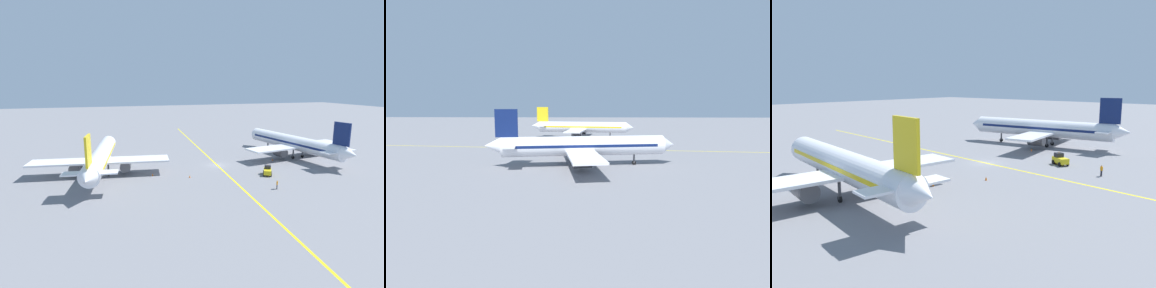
{
  "view_description": "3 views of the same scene",
  "coord_description": "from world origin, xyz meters",
  "views": [
    {
      "loc": [
        -25.69,
        -62.86,
        18.63
      ],
      "look_at": [
        -4.96,
        3.97,
        4.62
      ],
      "focal_mm": 28.0,
      "sensor_mm": 36.0,
      "label": 1
    },
    {
      "loc": [
        76.81,
        2.67,
        11.31
      ],
      "look_at": [
        5.5,
        0.47,
        2.0
      ],
      "focal_mm": 28.0,
      "sensor_mm": 36.0,
      "label": 2
    },
    {
      "loc": [
        -48.94,
        -38.78,
        13.64
      ],
      "look_at": [
        -4.43,
        0.96,
        3.73
      ],
      "focal_mm": 35.0,
      "sensor_mm": 36.0,
      "label": 3
    }
  ],
  "objects": [
    {
      "name": "airplane_at_gate",
      "position": [
        -25.93,
        0.5,
        3.71
      ],
      "size": [
        28.45,
        35.51,
        10.6
      ],
      "color": "white",
      "rests_on": "ground"
    },
    {
      "name": "traffic_cone_near_nose",
      "position": [
        14.74,
        -0.01,
        0.28
      ],
      "size": [
        0.32,
        0.32,
        0.55
      ],
      "primitive_type": "cone",
      "color": "orange",
      "rests_on": "ground"
    },
    {
      "name": "airplane_adjacent_stand",
      "position": [
        21.96,
        1.68,
        3.71
      ],
      "size": [
        28.46,
        35.48,
        10.6
      ],
      "color": "white",
      "rests_on": "ground"
    },
    {
      "name": "ground_crew_worker",
      "position": [
        4.21,
        -18.3,
        0.91
      ],
      "size": [
        0.39,
        0.48,
        1.68
      ],
      "color": "#23232D",
      "rests_on": "ground"
    },
    {
      "name": "baggage_tug_white",
      "position": [
        7.17,
        -10.15,
        0.9
      ],
      "size": [
        2.86,
        3.35,
        2.11
      ],
      "color": "gold",
      "rests_on": "ground"
    },
    {
      "name": "traffic_cone_mid_apron",
      "position": [
        -15.88,
        -3.76,
        0.28
      ],
      "size": [
        0.32,
        0.32,
        0.55
      ],
      "primitive_type": "cone",
      "color": "orange",
      "rests_on": "ground"
    },
    {
      "name": "apron_yellow_centreline",
      "position": [
        0.0,
        0.0,
        0.0
      ],
      "size": [
        12.35,
        119.44,
        0.01
      ],
      "primitive_type": "cube",
      "rotation": [
        0.0,
        0.0,
        -0.1
      ],
      "color": "yellow",
      "rests_on": "ground"
    },
    {
      "name": "traffic_cone_far_edge",
      "position": [
        -8.9,
        -7.18,
        0.28
      ],
      "size": [
        0.32,
        0.32,
        0.55
      ],
      "primitive_type": "cone",
      "color": "orange",
      "rests_on": "ground"
    },
    {
      "name": "ground_plane",
      "position": [
        0.0,
        0.0,
        0.0
      ],
      "size": [
        400.0,
        400.0,
        0.0
      ],
      "primitive_type": "plane",
      "color": "slate"
    },
    {
      "name": "traffic_cone_by_wingtip",
      "position": [
        7.59,
        -9.08,
        0.28
      ],
      "size": [
        0.32,
        0.32,
        0.55
      ],
      "primitive_type": "cone",
      "color": "orange",
      "rests_on": "ground"
    }
  ]
}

